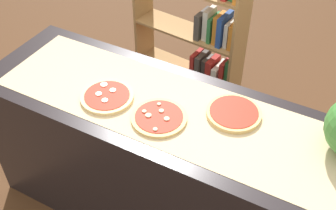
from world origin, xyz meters
The scene contains 6 objects.
counter centered at (0.00, 0.00, 0.46)m, with size 2.13×0.69×0.93m, color black.
parchment_paper centered at (0.00, 0.00, 0.93)m, with size 1.88×0.55×0.00m, color tan.
pizza_mozzarella_0 centered at (-0.32, -0.09, 0.94)m, with size 0.28×0.28×0.03m.
pizza_mushroom_1 centered at (0.00, -0.09, 0.94)m, with size 0.28×0.28×0.02m.
pizza_plain_2 centered at (0.32, 0.11, 0.94)m, with size 0.28×0.28×0.02m.
bookshelf centered at (-0.25, 0.98, 0.66)m, with size 0.86×0.32×1.46m.
Camera 1 is at (0.76, -1.41, 2.38)m, focal length 44.94 mm.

